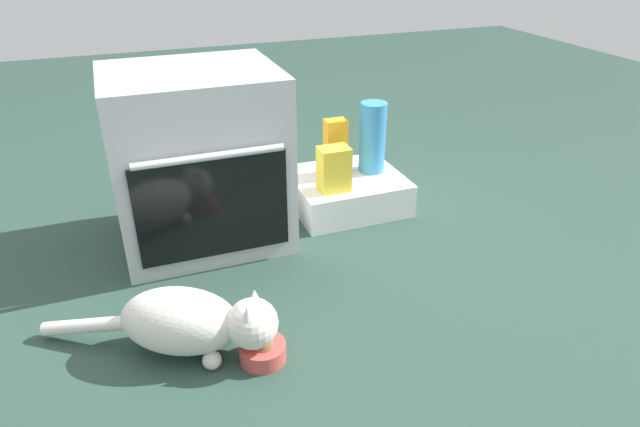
# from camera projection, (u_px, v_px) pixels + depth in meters

# --- Properties ---
(ground) EXTENTS (8.00, 8.00, 0.00)m
(ground) POSITION_uv_depth(u_px,v_px,m) (247.00, 287.00, 1.88)
(ground) COLOR #284238
(oven) EXTENTS (0.60, 0.55, 0.65)m
(oven) POSITION_uv_depth(u_px,v_px,m) (198.00, 159.00, 2.03)
(oven) COLOR #B7BABF
(oven) RESTS_ON ground
(pantry_cabinet) EXTENTS (0.46, 0.40, 0.14)m
(pantry_cabinet) POSITION_uv_depth(u_px,v_px,m) (346.00, 191.00, 2.38)
(pantry_cabinet) COLOR white
(pantry_cabinet) RESTS_ON ground
(food_bowl) EXTENTS (0.13, 0.13, 0.08)m
(food_bowl) POSITION_uv_depth(u_px,v_px,m) (263.00, 350.00, 1.56)
(food_bowl) COLOR #C64C47
(food_bowl) RESTS_ON ground
(cat) EXTENTS (0.64, 0.39, 0.21)m
(cat) POSITION_uv_depth(u_px,v_px,m) (192.00, 322.00, 1.55)
(cat) COLOR silver
(cat) RESTS_ON ground
(snack_bag) EXTENTS (0.12, 0.09, 0.18)m
(snack_bag) POSITION_uv_depth(u_px,v_px,m) (334.00, 169.00, 2.19)
(snack_bag) COLOR yellow
(snack_bag) RESTS_ON pantry_cabinet
(water_bottle) EXTENTS (0.11, 0.11, 0.30)m
(water_bottle) POSITION_uv_depth(u_px,v_px,m) (372.00, 138.00, 2.33)
(water_bottle) COLOR #388CD1
(water_bottle) RESTS_ON pantry_cabinet
(juice_carton) EXTENTS (0.09, 0.06, 0.24)m
(juice_carton) POSITION_uv_depth(u_px,v_px,m) (335.00, 147.00, 2.31)
(juice_carton) COLOR orange
(juice_carton) RESTS_ON pantry_cabinet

